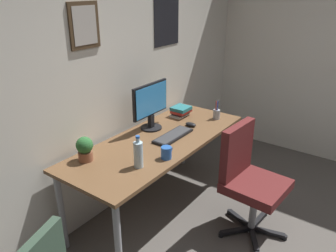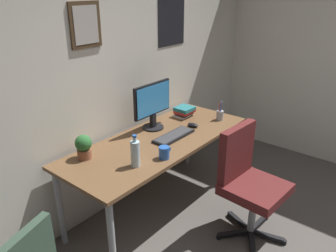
# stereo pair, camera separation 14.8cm
# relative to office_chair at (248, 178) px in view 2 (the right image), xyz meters

# --- Properties ---
(wall_back) EXTENTS (4.40, 0.10, 2.60)m
(wall_back) POSITION_rel_office_chair_xyz_m (-0.33, 1.21, 0.77)
(wall_back) COLOR silver
(wall_back) RESTS_ON ground_plane
(desk) EXTENTS (1.84, 0.73, 0.73)m
(desk) POSITION_rel_office_chair_xyz_m (-0.21, 0.77, 0.13)
(desk) COLOR brown
(desk) RESTS_ON ground_plane
(office_chair) EXTENTS (0.56, 0.57, 0.95)m
(office_chair) POSITION_rel_office_chair_xyz_m (0.00, 0.00, 0.00)
(office_chair) COLOR #591E1E
(office_chair) RESTS_ON ground_plane
(monitor) EXTENTS (0.46, 0.20, 0.43)m
(monitor) POSITION_rel_office_chair_xyz_m (-0.06, 0.97, 0.44)
(monitor) COLOR black
(monitor) RESTS_ON desk
(keyboard) EXTENTS (0.43, 0.15, 0.03)m
(keyboard) POSITION_rel_office_chair_xyz_m (-0.10, 0.69, 0.21)
(keyboard) COLOR black
(keyboard) RESTS_ON desk
(computer_mouse) EXTENTS (0.06, 0.11, 0.04)m
(computer_mouse) POSITION_rel_office_chair_xyz_m (0.20, 0.69, 0.22)
(computer_mouse) COLOR black
(computer_mouse) RESTS_ON desk
(water_bottle) EXTENTS (0.07, 0.07, 0.25)m
(water_bottle) POSITION_rel_office_chair_xyz_m (-0.68, 0.59, 0.31)
(water_bottle) COLOR silver
(water_bottle) RESTS_ON desk
(coffee_mug_near) EXTENTS (0.12, 0.08, 0.10)m
(coffee_mug_near) POSITION_rel_office_chair_xyz_m (-0.45, 0.50, 0.25)
(coffee_mug_near) COLOR #2659B2
(coffee_mug_near) RESTS_ON desk
(potted_plant) EXTENTS (0.13, 0.13, 0.19)m
(potted_plant) POSITION_rel_office_chair_xyz_m (-0.84, 0.99, 0.30)
(potted_plant) COLOR brown
(potted_plant) RESTS_ON desk
(pen_cup) EXTENTS (0.07, 0.07, 0.20)m
(pen_cup) POSITION_rel_office_chair_xyz_m (0.52, 0.59, 0.25)
(pen_cup) COLOR #9EA0A5
(pen_cup) RESTS_ON desk
(book_stack_left) EXTENTS (0.19, 0.16, 0.10)m
(book_stack_left) POSITION_rel_office_chair_xyz_m (0.37, 0.92, 0.25)
(book_stack_left) COLOR silver
(book_stack_left) RESTS_ON desk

